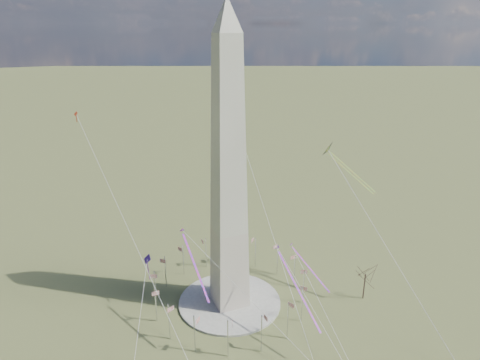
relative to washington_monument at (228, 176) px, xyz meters
name	(u,v)px	position (x,y,z in m)	size (l,w,h in m)	color
ground	(230,303)	(0.00, 0.00, -47.95)	(2000.00, 2000.00, 0.00)	#555E2F
plaza	(230,302)	(0.00, 0.00, -47.55)	(36.00, 36.00, 0.80)	#AEAC9F
washington_monument	(228,176)	(0.00, 0.00, 0.00)	(15.56, 15.56, 100.00)	#BFB6A0
flagpole_ring	(229,285)	(0.00, 0.00, -40.68)	(54.40, 54.40, 13.00)	silver
tree_near	(366,272)	(45.33, -16.15, -37.16)	(8.65, 8.65, 15.14)	#4A362D
kite_delta_black	(331,152)	(40.54, 3.62, 2.22)	(15.87, 18.77, 16.59)	black
kite_diamond_purple	(148,262)	(-25.96, 9.50, -30.48)	(1.91, 3.39, 10.55)	navy
kite_streamer_left	(291,275)	(12.12, -20.99, -27.04)	(3.40, 24.54, 16.84)	#FF2852
kite_streamer_mid	(191,255)	(-15.74, -8.86, -20.29)	(2.76, 21.23, 14.56)	#FF2852
kite_streamer_right	(305,262)	(30.05, -0.24, -38.12)	(7.85, 18.24, 13.09)	#FF2852
kite_small_red	(76,115)	(-41.63, 38.74, 15.45)	(1.31, 1.40, 3.91)	red
kite_small_white	(222,78)	(15.22, 45.99, 24.55)	(1.44, 1.58, 4.37)	silver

